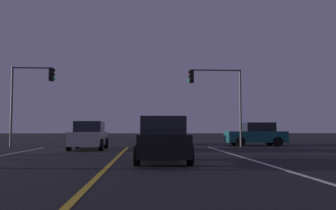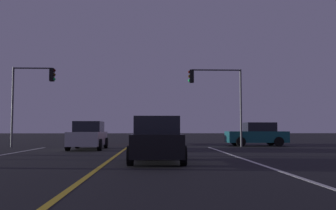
{
  "view_description": "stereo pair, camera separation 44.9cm",
  "coord_description": "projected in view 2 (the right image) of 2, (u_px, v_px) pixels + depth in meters",
  "views": [
    {
      "loc": [
        1.28,
        -0.41,
        1.26
      ],
      "look_at": [
        2.75,
        24.98,
        2.89
      ],
      "focal_mm": 39.44,
      "sensor_mm": 36.0,
      "label": 1
    },
    {
      "loc": [
        1.72,
        -0.41,
        1.26
      ],
      "look_at": [
        2.75,
        24.98,
        2.89
      ],
      "focal_mm": 39.44,
      "sensor_mm": 36.0,
      "label": 2
    }
  ],
  "objects": [
    {
      "name": "car_oncoming",
      "position": [
        88.0,
        136.0,
        22.37
      ],
      "size": [
        2.02,
        4.3,
        1.7
      ],
      "rotation": [
        0.0,
        0.0,
        -1.57
      ],
      "color": "black",
      "rests_on": "ground"
    },
    {
      "name": "lane_center_divider",
      "position": [
        86.0,
        177.0,
        9.5
      ],
      "size": [
        0.16,
        30.54,
        0.01
      ],
      "primitive_type": "cube",
      "color": "gold",
      "rests_on": "ground"
    },
    {
      "name": "traffic_light_near_left",
      "position": [
        33.0,
        88.0,
        25.23
      ],
      "size": [
        2.94,
        0.36,
        5.46
      ],
      "color": "#4C4C51",
      "rests_on": "ground"
    },
    {
      "name": "car_lead_same_lane",
      "position": [
        157.0,
        140.0,
        13.82
      ],
      "size": [
        2.02,
        4.3,
        1.7
      ],
      "rotation": [
        0.0,
        0.0,
        1.57
      ],
      "color": "black",
      "rests_on": "ground"
    },
    {
      "name": "car_crossing_side",
      "position": [
        257.0,
        135.0,
        26.78
      ],
      "size": [
        4.3,
        2.02,
        1.7
      ],
      "rotation": [
        0.0,
        0.0,
        3.14
      ],
      "color": "black",
      "rests_on": "ground"
    },
    {
      "name": "lane_edge_right",
      "position": [
        296.0,
        176.0,
        9.73
      ],
      "size": [
        0.16,
        30.54,
        0.01
      ],
      "primitive_type": "cube",
      "color": "silver",
      "rests_on": "ground"
    },
    {
      "name": "car_ahead_far",
      "position": [
        159.0,
        134.0,
        29.35
      ],
      "size": [
        2.02,
        4.3,
        1.7
      ],
      "rotation": [
        0.0,
        0.0,
        1.57
      ],
      "color": "black",
      "rests_on": "ground"
    },
    {
      "name": "traffic_light_near_right",
      "position": [
        215.0,
        89.0,
        25.73
      ],
      "size": [
        3.77,
        0.36,
        5.41
      ],
      "rotation": [
        0.0,
        0.0,
        3.14
      ],
      "color": "#4C4C51",
      "rests_on": "ground"
    }
  ]
}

